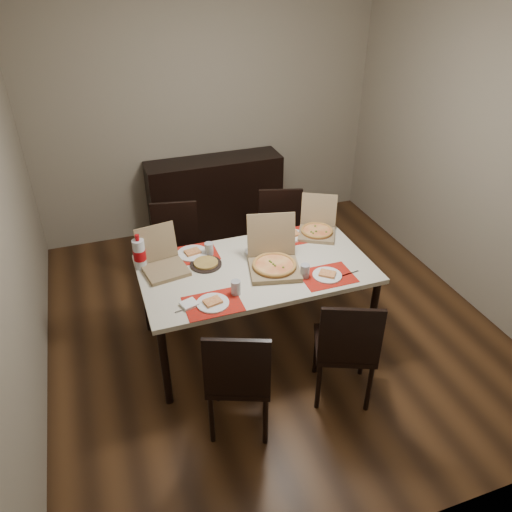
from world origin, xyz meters
name	(u,v)px	position (x,y,z in m)	size (l,w,h in m)	color
ground	(270,323)	(0.00, 0.00, -0.01)	(3.80, 4.00, 0.02)	#482B16
room_walls	(254,119)	(0.00, 0.43, 1.73)	(3.84, 4.02, 2.62)	gray
sideboard	(215,197)	(0.00, 1.78, 0.45)	(1.50, 0.40, 0.90)	black
dining_table	(256,274)	(-0.19, -0.17, 0.68)	(1.80, 1.00, 0.75)	beige
chair_near_left	(239,376)	(-0.61, -1.02, 0.51)	(0.54, 0.54, 0.93)	black
chair_near_right	(346,346)	(0.19, -0.99, 0.51)	(0.55, 0.55, 0.93)	black
chair_far_left	(177,249)	(-0.67, 0.69, 0.51)	(0.49, 0.49, 0.93)	black
chair_far_right	(281,234)	(0.35, 0.63, 0.51)	(0.52, 0.52, 0.93)	black
setting_near_left	(216,299)	(-0.61, -0.50, 0.77)	(0.50, 0.30, 0.11)	red
setting_near_right	(321,274)	(0.23, -0.46, 0.77)	(0.47, 0.30, 0.11)	red
setting_far_left	(195,252)	(-0.61, 0.16, 0.77)	(0.46, 0.30, 0.11)	red
setting_far_right	(287,236)	(0.20, 0.15, 0.77)	(0.48, 0.30, 0.11)	red
napkin_loose	(272,266)	(-0.08, -0.21, 0.76)	(0.12, 0.11, 0.02)	white
pizza_box_center	(274,262)	(-0.07, -0.24, 0.81)	(0.47, 0.50, 0.38)	olive
pizza_box_right	(317,228)	(0.49, 0.15, 0.80)	(0.44, 0.45, 0.31)	olive
pizza_box_left	(163,263)	(-0.88, 0.04, 0.81)	(0.37, 0.40, 0.32)	olive
faina_plate	(206,264)	(-0.56, -0.02, 0.76)	(0.25, 0.25, 0.03)	black
dip_bowl	(252,253)	(-0.16, 0.01, 0.76)	(0.12, 0.12, 0.03)	white
soda_bottle	(140,254)	(-1.05, 0.12, 0.87)	(0.10, 0.10, 0.29)	silver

